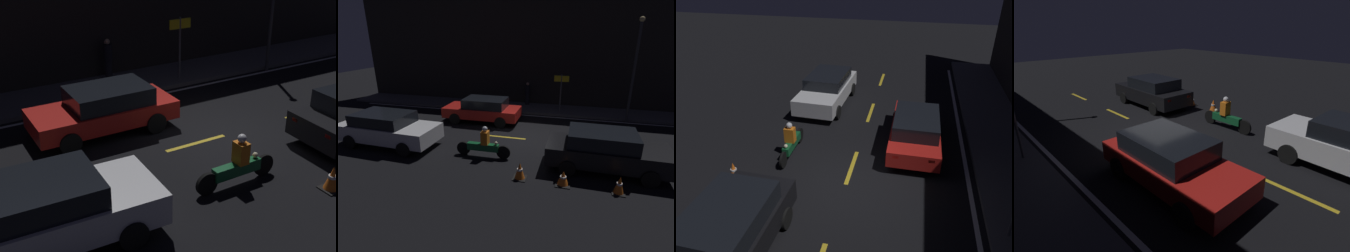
% 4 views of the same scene
% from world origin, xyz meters
% --- Properties ---
extents(ground_plane, '(56.00, 56.00, 0.00)m').
position_xyz_m(ground_plane, '(0.00, 0.00, 0.00)').
color(ground_plane, black).
extents(raised_curb, '(28.00, 2.39, 0.14)m').
position_xyz_m(raised_curb, '(0.00, 5.38, 0.07)').
color(raised_curb, '#4C4C4F').
rests_on(raised_curb, ground).
extents(building_front, '(28.00, 0.30, 7.68)m').
position_xyz_m(building_front, '(0.00, 6.73, 3.84)').
color(building_front, black).
rests_on(building_front, ground).
extents(lane_dash_a, '(2.00, 0.14, 0.01)m').
position_xyz_m(lane_dash_a, '(-10.00, 0.00, 0.00)').
color(lane_dash_a, gold).
rests_on(lane_dash_a, ground).
extents(lane_dash_b, '(2.00, 0.14, 0.01)m').
position_xyz_m(lane_dash_b, '(-5.50, 0.00, 0.00)').
color(lane_dash_b, gold).
rests_on(lane_dash_b, ground).
extents(lane_dash_c, '(2.00, 0.14, 0.01)m').
position_xyz_m(lane_dash_c, '(-1.00, 0.00, 0.00)').
color(lane_dash_c, gold).
rests_on(lane_dash_c, ground).
extents(lane_dash_d, '(2.00, 0.14, 0.01)m').
position_xyz_m(lane_dash_d, '(3.50, 0.00, 0.00)').
color(lane_dash_d, gold).
rests_on(lane_dash_d, ground).
extents(lane_solid_kerb, '(25.20, 0.14, 0.01)m').
position_xyz_m(lane_solid_kerb, '(0.00, 3.93, 0.00)').
color(lane_solid_kerb, silver).
rests_on(lane_solid_kerb, ground).
extents(sedan_white, '(4.65, 2.16, 1.52)m').
position_xyz_m(sedan_white, '(-6.06, -2.24, 0.81)').
color(sedan_white, silver).
rests_on(sedan_white, ground).
extents(taxi_red, '(4.35, 1.94, 1.41)m').
position_xyz_m(taxi_red, '(-2.93, 2.08, 0.75)').
color(taxi_red, red).
rests_on(taxi_red, ground).
extents(van_black, '(4.47, 2.08, 1.52)m').
position_xyz_m(van_black, '(3.44, -2.17, 0.80)').
color(van_black, black).
rests_on(van_black, ground).
extents(motorcycle, '(2.35, 0.36, 1.36)m').
position_xyz_m(motorcycle, '(-1.37, -2.35, 0.55)').
color(motorcycle, black).
rests_on(motorcycle, ground).
extents(traffic_cone_near, '(0.48, 0.48, 0.62)m').
position_xyz_m(traffic_cone_near, '(0.49, -3.70, 0.30)').
color(traffic_cone_near, black).
rests_on(traffic_cone_near, ground).
extents(traffic_cone_mid, '(0.51, 0.51, 0.52)m').
position_xyz_m(traffic_cone_mid, '(2.01, -3.72, 0.25)').
color(traffic_cone_mid, black).
rests_on(traffic_cone_mid, ground).
extents(traffic_cone_far, '(0.42, 0.42, 0.61)m').
position_xyz_m(traffic_cone_far, '(3.79, -3.78, 0.30)').
color(traffic_cone_far, black).
rests_on(traffic_cone_far, ground).
extents(pedestrian, '(0.34, 0.34, 1.57)m').
position_xyz_m(pedestrian, '(-1.06, 6.08, 0.94)').
color(pedestrian, black).
rests_on(pedestrian, raised_curb).
extents(shop_sign, '(0.90, 0.08, 2.40)m').
position_xyz_m(shop_sign, '(1.30, 4.66, 1.83)').
color(shop_sign, '#4C4C51').
rests_on(shop_sign, raised_curb).
extents(street_lamp, '(0.28, 0.28, 5.76)m').
position_xyz_m(street_lamp, '(5.19, 4.03, 3.24)').
color(street_lamp, '#333338').
rests_on(street_lamp, ground).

